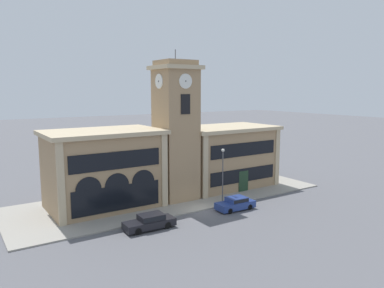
% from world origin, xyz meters
% --- Properties ---
extents(ground_plane, '(300.00, 300.00, 0.00)m').
position_xyz_m(ground_plane, '(0.00, 0.00, 0.00)').
color(ground_plane, '#56565B').
extents(sidewalk_kerb, '(37.86, 12.80, 0.15)m').
position_xyz_m(sidewalk_kerb, '(0.00, 6.40, 0.07)').
color(sidewalk_kerb, gray).
rests_on(sidewalk_kerb, ground_plane).
extents(clock_tower, '(4.87, 4.87, 17.41)m').
position_xyz_m(clock_tower, '(-0.00, 5.44, 8.15)').
color(clock_tower, '#9E7F5B').
rests_on(clock_tower, ground_plane).
extents(town_hall_left_wing, '(12.43, 8.14, 8.60)m').
position_xyz_m(town_hall_left_wing, '(-8.25, 7.05, 4.33)').
color(town_hall_left_wing, '#9E7F5B').
rests_on(town_hall_left_wing, ground_plane).
extents(town_hall_right_wing, '(13.25, 8.14, 8.11)m').
position_xyz_m(town_hall_right_wing, '(8.66, 7.05, 4.08)').
color(town_hall_right_wing, '#9E7F5B').
rests_on(town_hall_right_wing, ground_plane).
extents(parked_car_near, '(4.89, 1.93, 1.41)m').
position_xyz_m(parked_car_near, '(-7.05, -1.55, 0.74)').
color(parked_car_near, black).
rests_on(parked_car_near, ground_plane).
extents(parked_car_mid, '(4.40, 1.98, 1.37)m').
position_xyz_m(parked_car_mid, '(3.32, -1.55, 0.72)').
color(parked_car_mid, navy).
rests_on(parked_car_mid, ground_plane).
extents(street_lamp, '(0.36, 0.36, 6.27)m').
position_xyz_m(street_lamp, '(3.26, 0.70, 4.21)').
color(street_lamp, '#4C4C51').
rests_on(street_lamp, sidewalk_kerb).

